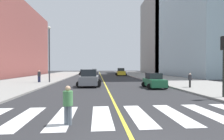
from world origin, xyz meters
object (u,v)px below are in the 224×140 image
at_px(pedestrian_crossing, 68,103).
at_px(pedestrian_walking_west, 39,76).
at_px(street_lamp, 49,50).
at_px(car_black_fourth, 83,72).
at_px(car_gray_third, 89,78).
at_px(car_yellow_nearest, 121,72).
at_px(pedestrian_waiting_east, 190,79).
at_px(car_green_second, 154,81).
at_px(car_silver_fifth, 94,72).
at_px(traffic_light_near_corner, 224,54).

relative_size(pedestrian_crossing, pedestrian_walking_west, 0.92).
bearing_deg(street_lamp, car_black_fourth, 84.69).
xyz_separation_m(car_gray_third, pedestrian_walking_west, (-7.49, 4.73, 0.14)).
bearing_deg(car_yellow_nearest, street_lamp, 59.75).
height_order(pedestrian_waiting_east, pedestrian_walking_west, pedestrian_walking_west).
relative_size(pedestrian_waiting_east, street_lamp, 0.19).
xyz_separation_m(car_green_second, car_silver_fifth, (-7.29, 40.83, 0.02)).
height_order(car_green_second, traffic_light_near_corner, traffic_light_near_corner).
xyz_separation_m(car_silver_fifth, pedestrian_walking_west, (-7.53, -33.78, 0.30)).
bearing_deg(street_lamp, car_silver_fifth, 79.82).
bearing_deg(street_lamp, car_green_second, -27.73).
xyz_separation_m(car_silver_fifth, traffic_light_near_corner, (10.14, -47.94, 2.49)).
distance_m(car_black_fourth, car_silver_fifth, 6.33).
bearing_deg(traffic_light_near_corner, car_yellow_nearest, -85.54).
xyz_separation_m(car_black_fourth, pedestrian_waiting_east, (14.34, -36.61, 0.23)).
height_order(car_yellow_nearest, street_lamp, street_lamp).
distance_m(car_yellow_nearest, car_green_second, 27.96).
bearing_deg(car_yellow_nearest, pedestrian_waiting_east, 99.42).
bearing_deg(car_silver_fifth, pedestrian_waiting_east, -76.20).
bearing_deg(car_green_second, car_black_fourth, -72.31).
bearing_deg(car_silver_fifth, car_yellow_nearest, -60.90).
relative_size(car_gray_third, car_silver_fifth, 1.20).
relative_size(car_green_second, car_silver_fifth, 0.97).
xyz_separation_m(traffic_light_near_corner, pedestrian_waiting_east, (0.78, 6.01, -2.29)).
xyz_separation_m(car_black_fourth, street_lamp, (-2.65, -28.48, 4.12)).
distance_m(car_silver_fifth, traffic_light_near_corner, 49.06).
height_order(car_yellow_nearest, car_gray_third, car_yellow_nearest).
bearing_deg(traffic_light_near_corner, street_lamp, -41.09).
xyz_separation_m(pedestrian_walking_west, street_lamp, (1.46, -0.03, 3.80)).
relative_size(pedestrian_waiting_east, pedestrian_walking_west, 0.89).
bearing_deg(pedestrian_waiting_east, car_black_fourth, -122.96).
xyz_separation_m(pedestrian_waiting_east, street_lamp, (-16.99, 8.12, 3.90)).
distance_m(car_gray_third, traffic_light_near_corner, 14.07).
xyz_separation_m(car_yellow_nearest, street_lamp, (-13.47, -20.93, 3.93)).
bearing_deg(pedestrian_crossing, pedestrian_waiting_east, -107.79).
bearing_deg(street_lamp, pedestrian_waiting_east, -25.55).
bearing_deg(car_silver_fifth, street_lamp, -100.98).
xyz_separation_m(car_green_second, car_gray_third, (-7.34, 2.32, 0.18)).
distance_m(car_green_second, pedestrian_waiting_east, 3.79).
height_order(pedestrian_crossing, pedestrian_walking_west, pedestrian_walking_west).
bearing_deg(pedestrian_walking_west, pedestrian_waiting_east, -42.42).
xyz_separation_m(traffic_light_near_corner, pedestrian_crossing, (-10.47, -4.79, -2.42)).
bearing_deg(pedestrian_crossing, car_black_fourth, -57.89).
height_order(car_gray_third, traffic_light_near_corner, traffic_light_near_corner).
bearing_deg(pedestrian_crossing, traffic_light_near_corner, -127.05).
xyz_separation_m(car_gray_third, pedestrian_crossing, (-0.28, -14.22, -0.09)).
bearing_deg(car_yellow_nearest, car_green_second, 92.30).
bearing_deg(pedestrian_walking_west, car_yellow_nearest, 35.86).
distance_m(traffic_light_near_corner, pedestrian_waiting_east, 6.48).
distance_m(car_green_second, pedestrian_crossing, 14.13).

